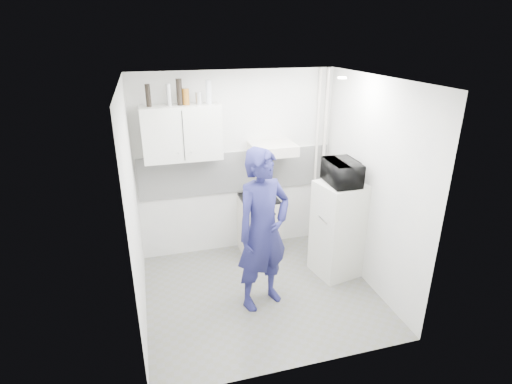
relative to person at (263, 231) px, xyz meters
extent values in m
plane|color=slate|center=(0.03, 0.16, -0.96)|extent=(2.80, 2.80, 0.00)
plane|color=white|center=(0.03, 0.16, 1.64)|extent=(2.80, 2.80, 0.00)
plane|color=silver|center=(0.03, 1.41, 0.34)|extent=(2.80, 0.00, 2.80)
plane|color=silver|center=(-1.37, 0.16, 0.34)|extent=(0.00, 2.60, 2.60)
plane|color=silver|center=(1.43, 0.16, 0.34)|extent=(0.00, 2.60, 2.60)
imported|color=navy|center=(0.00, 0.00, 0.00)|extent=(0.82, 0.68, 1.93)
cube|color=beige|center=(0.28, 1.16, -0.54)|extent=(0.53, 0.53, 0.84)
cube|color=silver|center=(1.13, 0.36, -0.32)|extent=(0.63, 0.63, 1.29)
cube|color=black|center=(0.28, 1.16, -0.11)|extent=(0.51, 0.51, 0.03)
cylinder|color=silver|center=(0.22, 1.16, -0.04)|extent=(0.17, 0.17, 0.09)
imported|color=black|center=(1.13, 0.36, 0.47)|extent=(0.54, 0.37, 0.29)
cylinder|color=black|center=(-1.09, 1.24, 1.37)|extent=(0.06, 0.06, 0.27)
cylinder|color=silver|center=(-0.85, 1.24, 1.37)|extent=(0.06, 0.06, 0.27)
cylinder|color=black|center=(-0.72, 1.24, 1.40)|extent=(0.07, 0.07, 0.32)
cylinder|color=brown|center=(-0.64, 1.24, 1.34)|extent=(0.08, 0.08, 0.20)
cylinder|color=silver|center=(-0.48, 1.24, 1.31)|extent=(0.08, 0.08, 0.15)
cylinder|color=#B2B7BC|center=(-0.35, 1.24, 1.38)|extent=(0.07, 0.07, 0.29)
cube|color=silver|center=(-0.72, 1.24, 0.89)|extent=(1.00, 0.35, 0.70)
cube|color=beige|center=(0.48, 1.16, 0.61)|extent=(0.60, 0.50, 0.14)
cube|color=white|center=(0.03, 1.40, 0.24)|extent=(2.74, 0.03, 0.60)
cylinder|color=beige|center=(1.33, 1.33, 0.34)|extent=(0.05, 0.05, 2.60)
cylinder|color=beige|center=(1.21, 1.33, 0.34)|extent=(0.04, 0.04, 2.60)
cylinder|color=white|center=(1.03, 0.36, 1.61)|extent=(0.10, 0.10, 0.02)
camera|label=1|loc=(-1.16, -3.85, 2.09)|focal=28.00mm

